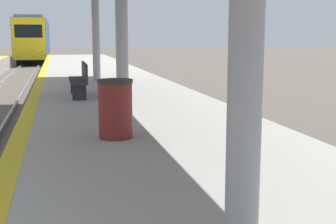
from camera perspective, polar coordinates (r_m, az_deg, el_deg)
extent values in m
cube|color=black|center=(52.52, -15.87, 6.37)|extent=(2.43, 18.96, 0.55)
cube|color=#33518C|center=(52.47, -15.98, 8.67)|extent=(2.86, 21.06, 3.65)
cube|color=yellow|center=(42.03, -16.61, 8.56)|extent=(2.80, 0.16, 3.58)
cube|color=black|center=(41.97, -16.65, 9.43)|extent=(2.29, 0.06, 1.10)
cube|color=gray|center=(52.49, -16.07, 10.79)|extent=(2.43, 20.01, 0.24)
sphere|color=white|center=(42.04, -17.62, 7.14)|extent=(0.18, 0.18, 0.18)
sphere|color=white|center=(41.95, -15.47, 7.24)|extent=(0.18, 0.18, 0.18)
cylinder|color=#99999E|center=(3.56, 9.51, 8.46)|extent=(0.27, 0.27, 3.21)
cylinder|color=#99999E|center=(10.25, -5.65, 9.03)|extent=(0.27, 0.27, 3.21)
cylinder|color=#99999E|center=(17.09, -8.78, 9.07)|extent=(0.27, 0.27, 3.21)
cylinder|color=maroon|center=(7.61, -6.43, 0.16)|extent=(0.55, 0.55, 0.89)
cylinder|color=#262626|center=(7.55, -6.50, 3.73)|extent=(0.57, 0.57, 0.06)
cube|color=#28282D|center=(12.94, -10.94, 3.79)|extent=(0.44, 1.87, 0.08)
cube|color=#28282D|center=(12.93, -10.14, 4.96)|extent=(0.06, 1.87, 0.44)
cube|color=#262628|center=(12.23, -10.76, 2.34)|extent=(0.35, 0.08, 0.40)
cube|color=#262628|center=(13.71, -11.05, 3.08)|extent=(0.35, 0.08, 0.40)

